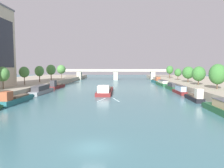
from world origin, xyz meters
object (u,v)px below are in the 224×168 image
Objects in this scene: tree_left_midway at (3,74)px; tree_right_third at (218,74)px; moored_boat_left_far at (57,86)px; bridge_far at (116,73)px; moored_boat_left_near at (41,90)px; tree_right_midway at (170,70)px; moored_boat_right_upstream at (163,83)px; tree_left_end_of_row at (24,72)px; moored_boat_right_midway at (180,90)px; barge_midriver at (105,90)px; tree_right_by_lamp at (188,73)px; tree_right_end_of_row at (199,74)px; tree_right_nearest at (178,73)px; tree_left_by_lamp at (51,70)px; moored_boat_right_downstream at (171,87)px; moored_boat_right_end at (156,81)px; tree_left_third at (61,69)px; tree_left_distant at (39,71)px; moored_boat_right_near at (195,97)px; moored_boat_left_downstream at (16,99)px.

tree_right_third reaches higher than tree_left_midway.
bridge_far is (21.90, 52.50, 3.56)m from moored_boat_left_far.
moored_boat_left_near is 0.21× the size of bridge_far.
moored_boat_left_near is at bearing -137.58° from tree_right_midway.
tree_left_end_of_row is at bearing -154.27° from moored_boat_right_upstream.
moored_boat_right_upstream is at bearing 88.96° from moored_boat_right_midway.
moored_boat_left_near is at bearing -175.27° from barge_midriver.
tree_right_by_lamp is (31.95, 18.14, 5.18)m from barge_midriver.
tree_right_end_of_row is (31.25, 5.51, 5.14)m from barge_midriver.
tree_right_nearest reaches higher than bridge_far.
tree_right_by_lamp is at bearing 4.71° from moored_boat_left_far.
tree_right_nearest is 0.07× the size of bridge_far.
tree_left_end_of_row is at bearing -89.92° from tree_left_by_lamp.
moored_boat_right_end is (0.32, 33.18, -0.06)m from moored_boat_right_downstream.
moored_boat_right_downstream is at bearing -91.08° from moored_boat_right_upstream.
moored_boat_right_end is 2.35× the size of tree_right_end_of_row.
tree_right_third is (51.38, -5.62, 5.22)m from moored_boat_left_near.
tree_left_third is at bearing 89.21° from tree_left_end_of_row.
moored_boat_right_downstream is 2.05× the size of tree_right_nearest.
tree_right_nearest is at bearing 89.66° from tree_right_third.
barge_midriver is 32.23m from tree_left_distant.
moored_boat_right_near is at bearing -97.75° from tree_right_midway.
tree_right_third is 52.23m from tree_right_midway.
moored_boat_right_midway is (23.39, -0.59, 0.22)m from barge_midriver.
moored_boat_left_downstream is at bearing -47.53° from tree_left_midway.
tree_right_nearest is at bearing 90.93° from tree_right_by_lamp.
tree_right_end_of_row is 26.19m from tree_right_nearest.
barge_midriver is at bearing -34.82° from moored_boat_left_far.
tree_right_end_of_row is (58.16, -38.86, -1.02)m from tree_left_third.
tree_left_midway is (-7.38, -8.20, 5.24)m from moored_boat_left_near.
barge_midriver is at bearing 4.73° from moored_boat_left_near.
moored_boat_left_far is 51.22m from moored_boat_right_near.
tree_left_by_lamp is (-51.42, 1.97, 5.96)m from moored_boat_right_upstream.
tree_left_midway is at bearing -157.71° from moored_boat_right_downstream.
tree_left_by_lamp is (-0.26, 39.67, 0.65)m from tree_left_midway.
barge_midriver is 52.26m from tree_left_third.
moored_boat_left_near is 0.93× the size of moored_boat_right_upstream.
tree_left_by_lamp is 63.60m from tree_right_end_of_row.
tree_left_third is at bearing 167.80° from tree_right_nearest.
moored_boat_right_near is 1.61× the size of tree_right_end_of_row.
tree_right_end_of_row is at bearing -71.81° from moored_boat_right_upstream.
tree_right_by_lamp reaches higher than tree_left_end_of_row.
tree_left_midway is (-51.17, -54.02, 5.35)m from moored_boat_right_end.
moored_boat_left_far is 2.09× the size of tree_left_distant.
tree_right_midway is (58.60, 41.88, 0.20)m from tree_left_end_of_row.
tree_left_end_of_row is at bearing 175.87° from moored_boat_right_midway.
tree_left_distant is (-50.54, 29.81, 5.69)m from moored_boat_right_near.
tree_left_midway is at bearing -90.37° from tree_left_third.
tree_right_by_lamp is at bearing -72.83° from moored_boat_right_end.
tree_left_end_of_row is at bearing -177.64° from tree_right_end_of_row.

